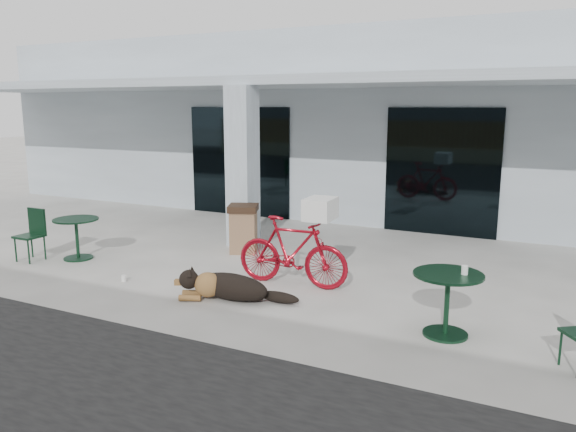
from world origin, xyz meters
The scene contains 15 objects.
ground centered at (0.00, 0.00, 0.00)m, with size 80.00×80.00×0.00m, color beige.
building centered at (0.00, 8.50, 2.25)m, with size 22.00×7.00×4.50m, color silver.
storefront_glass_left centered at (-3.20, 4.98, 1.35)m, with size 2.80×0.06×2.70m, color black.
storefront_glass_right centered at (1.80, 4.98, 1.35)m, with size 2.40×0.06×2.70m, color black.
column centered at (-1.50, 2.30, 1.56)m, with size 0.50×0.50×3.12m, color silver.
overhang centered at (0.00, 3.60, 3.21)m, with size 22.00×2.80×0.18m, color silver.
bicycle centered at (0.51, 0.40, 0.54)m, with size 0.51×1.80×1.08m, color maroon.
laundry_basket centered at (0.96, 0.42, 1.24)m, with size 0.54×0.40×0.32m, color white.
dog centered at (0.02, -0.59, 0.22)m, with size 1.34×0.45×0.45m, color black, non-canonical shape.
cup_near_dog centered at (-1.97, -0.61, 0.05)m, with size 0.08×0.08×0.10m, color white.
cafe_table_near centered at (-3.65, 0.05, 0.37)m, with size 0.79×0.79×0.74m, color #12341F, non-canonical shape.
cafe_chair_near centered at (-4.32, -0.42, 0.46)m, with size 0.42×0.46×0.93m, color #12341F, non-canonical shape.
cafe_table_far centered at (3.01, -0.50, 0.39)m, with size 0.83×0.83×0.78m, color #12341F, non-canonical shape.
cup_on_table centered at (3.19, -0.46, 0.84)m, with size 0.08×0.08×0.11m, color white.
trash_receptacle centered at (-1.20, 1.80, 0.46)m, with size 0.53×0.53×0.91m, color brown, non-canonical shape.
Camera 1 is at (4.15, -7.09, 2.74)m, focal length 35.00 mm.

